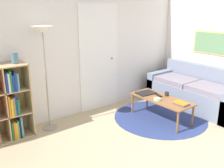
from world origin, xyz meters
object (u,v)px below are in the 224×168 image
object	(u,v)px
bowl	(157,99)
couch	(196,92)
floor_lamp	(43,42)
laptop	(146,93)
coffee_table	(161,100)
cup	(167,94)
vase_on_shelf	(15,58)

from	to	relation	value
bowl	couch	bearing A→B (deg)	1.31
floor_lamp	laptop	xyz separation A→B (m)	(1.69, -0.55, -1.03)
laptop	bowl	xyz separation A→B (m)	(-0.11, -0.37, 0.01)
coffee_table	laptop	world-z (taller)	laptop
couch	cup	distance (m)	0.89
couch	vase_on_shelf	xyz separation A→B (m)	(-3.19, 0.96, 0.94)
coffee_table	cup	world-z (taller)	cup
laptop	couch	bearing A→B (deg)	-17.89
floor_lamp	couch	distance (m)	3.12
cup	coffee_table	bearing A→B (deg)	-170.84
bowl	cup	xyz separation A→B (m)	(0.31, 0.05, 0.02)
bowl	floor_lamp	bearing A→B (deg)	149.71
couch	cup	xyz separation A→B (m)	(-0.87, 0.03, 0.15)
floor_lamp	cup	bearing A→B (deg)	-24.73
bowl	laptop	bearing A→B (deg)	74.31
floor_lamp	bowl	world-z (taller)	floor_lamp
floor_lamp	laptop	distance (m)	2.05
laptop	bowl	size ratio (longest dim) A/B	2.84
floor_lamp	laptop	world-z (taller)	floor_lamp
cup	vase_on_shelf	bearing A→B (deg)	158.07
floor_lamp	coffee_table	bearing A→B (deg)	-27.64
bowl	cup	world-z (taller)	cup
coffee_table	vase_on_shelf	size ratio (longest dim) A/B	6.83
couch	coffee_table	size ratio (longest dim) A/B	1.63
couch	laptop	world-z (taller)	couch
floor_lamp	coffee_table	xyz separation A→B (m)	(1.72, -0.90, -1.08)
floor_lamp	laptop	size ratio (longest dim) A/B	4.67
floor_lamp	vase_on_shelf	bearing A→B (deg)	171.74
cup	vase_on_shelf	xyz separation A→B (m)	(-2.32, 0.93, 0.79)
cup	vase_on_shelf	world-z (taller)	vase_on_shelf
floor_lamp	couch	size ratio (longest dim) A/B	0.90
couch	coffee_table	xyz separation A→B (m)	(-1.05, -0.00, 0.07)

